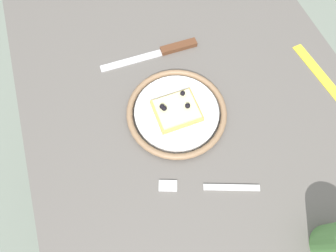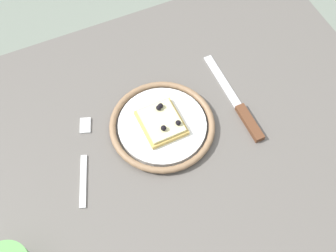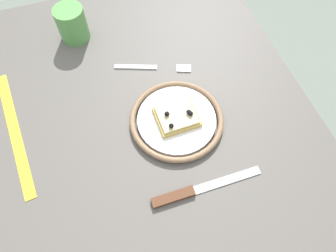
% 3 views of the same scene
% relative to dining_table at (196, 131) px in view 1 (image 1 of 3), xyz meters
% --- Properties ---
extents(ground_plane, '(6.00, 6.00, 0.00)m').
position_rel_dining_table_xyz_m(ground_plane, '(0.00, 0.00, -0.62)').
color(ground_plane, slate).
extents(dining_table, '(1.00, 0.75, 0.71)m').
position_rel_dining_table_xyz_m(dining_table, '(0.00, 0.00, 0.00)').
color(dining_table, '#5B5651').
rests_on(dining_table, ground_plane).
extents(plate, '(0.22, 0.22, 0.02)m').
position_rel_dining_table_xyz_m(plate, '(0.02, 0.05, 0.10)').
color(plate, white).
rests_on(plate, dining_table).
extents(pizza_slice_near, '(0.08, 0.10, 0.03)m').
position_rel_dining_table_xyz_m(pizza_slice_near, '(0.02, 0.05, 0.11)').
color(pizza_slice_near, tan).
rests_on(pizza_slice_near, plate).
extents(knife, '(0.02, 0.24, 0.01)m').
position_rel_dining_table_xyz_m(knife, '(0.19, 0.01, 0.09)').
color(knife, silver).
rests_on(knife, dining_table).
extents(fork, '(0.08, 0.19, 0.00)m').
position_rel_dining_table_xyz_m(fork, '(-0.15, 0.04, 0.09)').
color(fork, silver).
rests_on(fork, dining_table).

